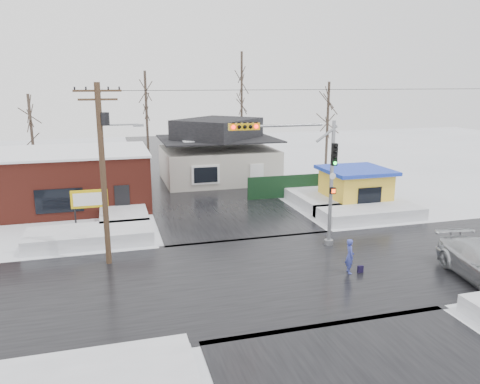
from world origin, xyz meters
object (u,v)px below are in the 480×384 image
object	(u,v)px
traffic_signal	(306,167)
kiosk	(355,188)
utility_pole	(104,164)
marquee_sign	(90,200)
pedestrian	(350,256)

from	to	relation	value
traffic_signal	kiosk	world-z (taller)	traffic_signal
kiosk	utility_pole	bearing A→B (deg)	-159.56
traffic_signal	marquee_sign	xyz separation A→B (m)	(-11.43, 6.53, -2.62)
marquee_sign	pedestrian	size ratio (longest dim) A/B	1.50
traffic_signal	marquee_sign	distance (m)	13.42
traffic_signal	kiosk	bearing A→B (deg)	44.84
marquee_sign	kiosk	bearing A→B (deg)	1.55
traffic_signal	utility_pole	bearing A→B (deg)	177.05
utility_pole	kiosk	xyz separation A→B (m)	(17.43, 6.49, -3.65)
utility_pole	pedestrian	size ratio (longest dim) A/B	5.29
marquee_sign	utility_pole	bearing A→B (deg)	-79.87
utility_pole	pedestrian	world-z (taller)	utility_pole
marquee_sign	kiosk	size ratio (longest dim) A/B	0.55
utility_pole	kiosk	bearing A→B (deg)	20.44
marquee_sign	pedestrian	world-z (taller)	marquee_sign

